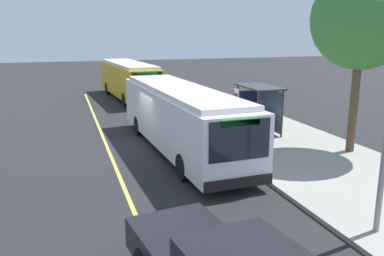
% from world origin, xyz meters
% --- Properties ---
extents(ground_plane, '(120.00, 120.00, 0.00)m').
position_xyz_m(ground_plane, '(0.00, 0.00, 0.00)').
color(ground_plane, '#232326').
extents(sidewalk_curb, '(44.00, 6.40, 0.15)m').
position_xyz_m(sidewalk_curb, '(0.00, 6.00, 0.07)').
color(sidewalk_curb, gray).
rests_on(sidewalk_curb, ground_plane).
extents(lane_stripe_center, '(36.00, 0.14, 0.01)m').
position_xyz_m(lane_stripe_center, '(0.00, -2.20, 0.00)').
color(lane_stripe_center, '#E0D64C').
rests_on(lane_stripe_center, ground_plane).
extents(transit_bus_main, '(11.96, 3.14, 2.95)m').
position_xyz_m(transit_bus_main, '(1.16, 1.01, 1.62)').
color(transit_bus_main, white).
rests_on(transit_bus_main, ground_plane).
extents(transit_bus_second, '(11.20, 3.42, 2.95)m').
position_xyz_m(transit_bus_second, '(-14.44, 1.16, 1.62)').
color(transit_bus_second, gold).
rests_on(transit_bus_second, ground_plane).
extents(bus_shelter, '(2.90, 1.60, 2.48)m').
position_xyz_m(bus_shelter, '(-0.52, 5.91, 1.92)').
color(bus_shelter, '#333338').
rests_on(bus_shelter, sidewalk_curb).
extents(waiting_bench, '(1.60, 0.48, 0.95)m').
position_xyz_m(waiting_bench, '(-0.20, 5.85, 0.63)').
color(waiting_bench, brown).
rests_on(waiting_bench, sidewalk_curb).
extents(route_sign_post, '(0.44, 0.08, 2.80)m').
position_xyz_m(route_sign_post, '(2.23, 3.30, 1.96)').
color(route_sign_post, '#333338').
rests_on(route_sign_post, sidewalk_curb).
extents(street_tree_near_shelter, '(4.23, 4.23, 7.86)m').
position_xyz_m(street_tree_near_shelter, '(4.06, 8.09, 5.87)').
color(street_tree_near_shelter, brown).
rests_on(street_tree_near_shelter, sidewalk_curb).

